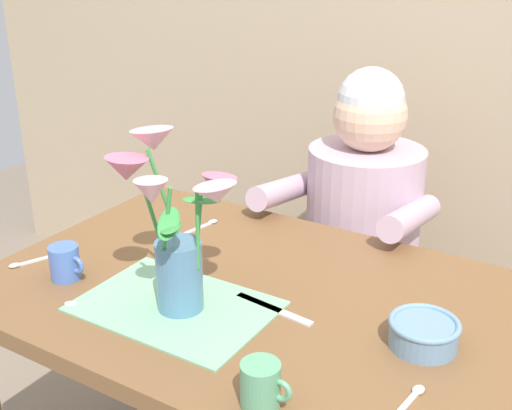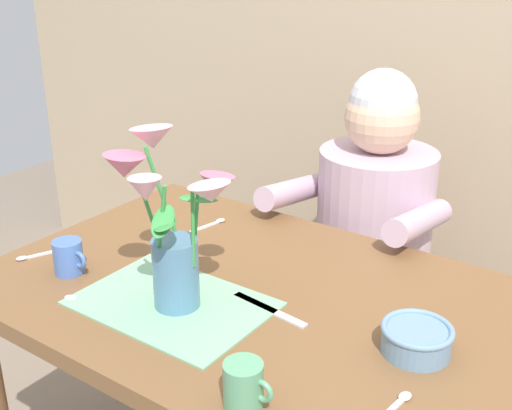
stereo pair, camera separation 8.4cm
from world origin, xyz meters
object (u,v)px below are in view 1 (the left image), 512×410
object	(u,v)px
coffee_cup	(261,385)
flower_vase	(175,226)
ceramic_bowl	(424,332)
dinner_knife	(274,309)
seated_person	(359,254)
ceramic_mug	(65,263)

from	to	relation	value
coffee_cup	flower_vase	bearing A→B (deg)	150.42
ceramic_bowl	dinner_knife	xyz separation A→B (m)	(-0.31, -0.04, -0.03)
ceramic_bowl	dinner_knife	distance (m)	0.31
flower_vase	seated_person	bearing A→B (deg)	82.99
seated_person	ceramic_mug	world-z (taller)	seated_person
dinner_knife	coffee_cup	size ratio (longest dim) A/B	2.04
flower_vase	ceramic_mug	bearing A→B (deg)	-173.23
coffee_cup	ceramic_mug	size ratio (longest dim) A/B	1.00
flower_vase	coffee_cup	xyz separation A→B (m)	(0.31, -0.17, -0.15)
seated_person	ceramic_bowl	world-z (taller)	seated_person
flower_vase	coffee_cup	size ratio (longest dim) A/B	4.00
seated_person	flower_vase	distance (m)	0.85
ceramic_bowl	ceramic_mug	size ratio (longest dim) A/B	1.46
ceramic_bowl	ceramic_mug	distance (m)	0.80
flower_vase	ceramic_mug	world-z (taller)	flower_vase
seated_person	flower_vase	xyz separation A→B (m)	(-0.09, -0.76, 0.37)
coffee_cup	ceramic_mug	world-z (taller)	same
flower_vase	ceramic_mug	xyz separation A→B (m)	(-0.30, -0.04, -0.15)
dinner_knife	ceramic_mug	world-z (taller)	ceramic_mug
flower_vase	coffee_cup	distance (m)	0.38
seated_person	ceramic_mug	size ratio (longest dim) A/B	12.20
flower_vase	ceramic_bowl	bearing A→B (deg)	15.27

